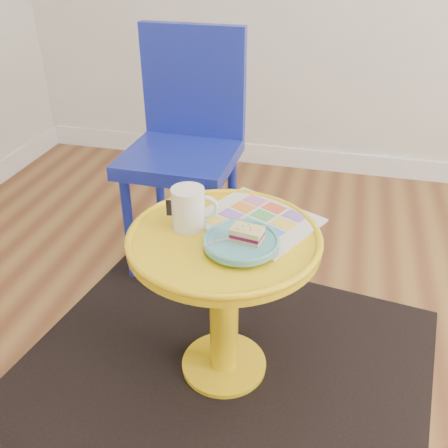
% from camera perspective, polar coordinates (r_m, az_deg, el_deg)
% --- Properties ---
extents(room_walls, '(4.00, 4.00, 4.00)m').
position_cam_1_polar(room_walls, '(2.33, -9.83, -0.63)').
color(room_walls, silver).
rests_on(room_walls, ground).
extents(rug, '(1.44, 1.28, 0.01)m').
position_cam_1_polar(rug, '(1.73, -0.00, -15.92)').
color(rug, black).
rests_on(rug, ground).
extents(side_table, '(0.55, 0.55, 0.52)m').
position_cam_1_polar(side_table, '(1.48, 0.00, -6.16)').
color(side_table, yellow).
rests_on(side_table, ground).
extents(chair, '(0.43, 0.43, 0.95)m').
position_cam_1_polar(chair, '(2.01, -4.37, 9.95)').
color(chair, '#18259C').
rests_on(chair, ground).
extents(newspaper, '(0.41, 0.39, 0.01)m').
position_cam_1_polar(newspaper, '(1.47, 3.77, 0.46)').
color(newspaper, silver).
rests_on(newspaper, side_table).
extents(mug, '(0.13, 0.09, 0.12)m').
position_cam_1_polar(mug, '(1.41, -4.01, 1.92)').
color(mug, white).
rests_on(mug, side_table).
extents(plate, '(0.20, 0.20, 0.02)m').
position_cam_1_polar(plate, '(1.34, 1.96, -2.14)').
color(plate, '#4F9FA8').
rests_on(plate, newspaper).
extents(cake_slice, '(0.09, 0.07, 0.04)m').
position_cam_1_polar(cake_slice, '(1.32, 2.66, -1.14)').
color(cake_slice, '#D3BC8C').
rests_on(cake_slice, plate).
extents(fork, '(0.12, 0.11, 0.00)m').
position_cam_1_polar(fork, '(1.33, 0.71, -1.63)').
color(fork, silver).
rests_on(fork, plate).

